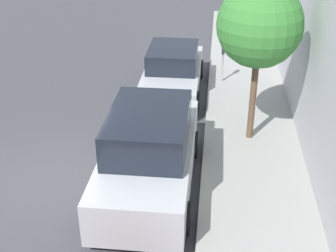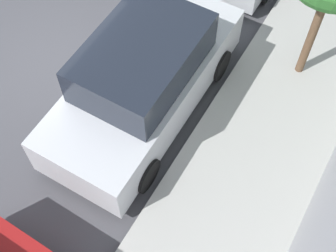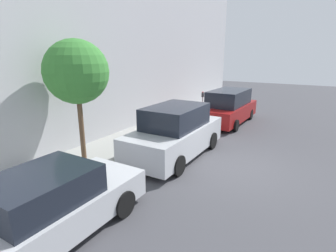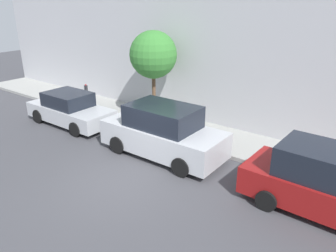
% 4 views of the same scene
% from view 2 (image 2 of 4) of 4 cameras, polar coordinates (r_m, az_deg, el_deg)
% --- Properties ---
extents(ground_plane, '(60.00, 60.00, 0.00)m').
position_cam_2_polar(ground_plane, '(10.75, -13.65, 7.09)').
color(ground_plane, '#424247').
extents(sidewalk, '(2.57, 32.00, 0.15)m').
position_cam_2_polar(sidewalk, '(9.22, 10.13, -4.27)').
color(sidewalk, '#9E9E99').
rests_on(sidewalk, ground_plane).
extents(parked_suv_second, '(2.08, 4.81, 1.98)m').
position_cam_2_polar(parked_suv_second, '(9.08, -2.96, 5.74)').
color(parked_suv_second, '#B7BABF').
rests_on(parked_suv_second, ground_plane).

